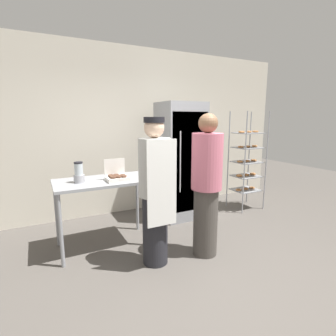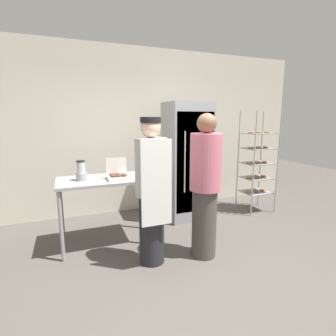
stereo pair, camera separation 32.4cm
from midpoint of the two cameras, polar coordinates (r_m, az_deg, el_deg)
ground_plane at (r=3.19m, az=10.49°, el=-21.50°), size 14.00×14.00×0.00m
back_wall at (r=4.87m, az=-3.77°, el=7.98°), size 6.40×0.12×2.92m
refrigerator at (r=4.44m, az=6.20°, el=1.40°), size 0.70×0.67×1.95m
baking_rack at (r=5.07m, az=20.64°, el=1.05°), size 0.54×0.47×1.82m
prep_counter at (r=3.55m, az=-10.99°, el=-3.88°), size 1.22×0.68×0.91m
donut_box at (r=3.42m, az=-8.23°, el=-1.72°), size 0.28×0.23×0.27m
blender_pitcher at (r=3.45m, az=-15.88°, el=-0.80°), size 0.13×0.13×0.26m
person_baker at (r=2.99m, az=-0.52°, el=-4.86°), size 0.36×0.38×1.71m
person_customer at (r=3.19m, az=10.98°, el=-3.94°), size 0.37×0.37×1.75m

